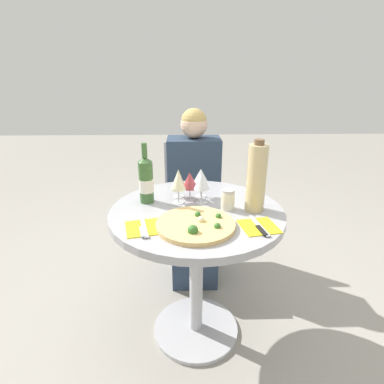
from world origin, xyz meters
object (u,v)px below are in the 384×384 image
seated_diner (194,205)px  wine_bottle (146,180)px  pizza_large (196,224)px  tall_carafe (256,178)px  chair_behind_diner (193,206)px  dining_table (196,240)px

seated_diner → wine_bottle: (-0.26, -0.50, 0.36)m
pizza_large → tall_carafe: (0.28, 0.17, 0.15)m
chair_behind_diner → pizza_large: bearing=88.8°
pizza_large → seated_diner: bearing=88.6°
chair_behind_diner → dining_table: bearing=89.4°
tall_carafe → seated_diner: bearing=113.4°
dining_table → wine_bottle: bearing=158.3°
pizza_large → wine_bottle: size_ratio=1.12×
dining_table → tall_carafe: size_ratio=2.46×
seated_diner → pizza_large: 0.82m
dining_table → wine_bottle: size_ratio=2.77×
chair_behind_diner → wine_bottle: 0.83m
chair_behind_diner → seated_diner: size_ratio=0.77×
chair_behind_diner → seated_diner: (-0.00, -0.15, 0.08)m
chair_behind_diner → seated_diner: 0.17m
chair_behind_diner → tall_carafe: (0.27, -0.77, 0.49)m
seated_diner → pizza_large: size_ratio=3.43×
seated_diner → wine_bottle: bearing=62.9°
pizza_large → wine_bottle: (-0.24, 0.28, 0.10)m
dining_table → tall_carafe: 0.43m
seated_diner → wine_bottle: 0.67m
pizza_large → wine_bottle: 0.38m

